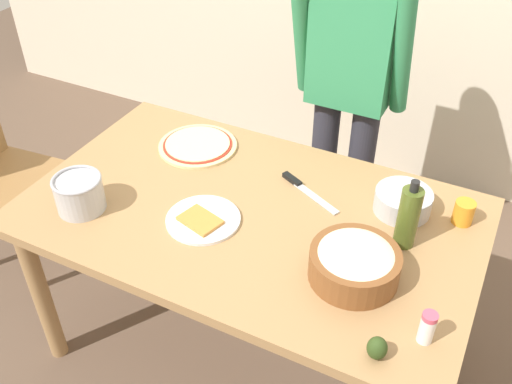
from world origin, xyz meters
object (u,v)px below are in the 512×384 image
Objects in this scene: popcorn_bowl at (355,262)px; olive_oil_bottle at (408,217)px; pizza_raw_on_board at (198,145)px; steel_pot at (79,193)px; person_cook at (350,82)px; chef_knife at (303,188)px; dining_table at (250,230)px; plate_with_slice at (203,220)px; mixing_bowl_steel at (403,202)px; avocado at (377,348)px; cup_orange at (464,212)px; salt_shaker at (427,327)px.

olive_oil_bottle is (0.10, 0.22, 0.05)m from popcorn_bowl.
pizza_raw_on_board is 1.85× the size of steel_pot.
chef_knife is at bearing -86.83° from person_cook.
dining_table is 5.71× the size of popcorn_bowl.
plate_with_slice is 0.70m from mixing_bowl_steel.
avocado is at bearing -80.51° from mixing_bowl_steel.
popcorn_bowl is at bearing -17.82° from dining_table.
pizza_raw_on_board is at bearing -179.42° from cup_orange.
dining_table is 8.00× the size of mixing_bowl_steel.
chef_knife is (-0.56, -0.08, -0.04)m from cup_orange.
chef_knife is at bearing -7.65° from pizza_raw_on_board.
cup_orange is (0.25, 0.42, -0.02)m from popcorn_bowl.
salt_shaker is at bearing -27.11° from pizza_raw_on_board.
steel_pot reaches higher than mixing_bowl_steel.
avocado is (0.11, -0.64, -0.01)m from mixing_bowl_steel.
plate_with_slice reaches higher than dining_table.
popcorn_bowl is (0.43, -0.14, 0.15)m from dining_table.
steel_pot reaches higher than cup_orange.
popcorn_bowl is at bearing -69.03° from person_cook.
cup_orange is 0.68m from avocado.
steel_pot is 1.23m from salt_shaker.
dining_table is at bearing 46.13° from plate_with_slice.
salt_shaker is (0.69, -0.28, 0.14)m from dining_table.
mixing_bowl_steel is at bearing -1.47° from pizza_raw_on_board.
pizza_raw_on_board is 3.78× the size of cup_orange.
olive_oil_bottle is at bearing 17.33° from steel_pot.
popcorn_bowl reaches higher than cup_orange.
avocado is (-0.10, -0.11, -0.02)m from salt_shaker.
person_cook is 5.96× the size of chef_knife.
salt_shaker is 0.15m from avocado.
olive_oil_bottle reaches higher than dining_table.
cup_orange is at bearing 22.19° from dining_table.
pizza_raw_on_board is 1.15× the size of popcorn_bowl.
pizza_raw_on_board is at bearing 152.89° from salt_shaker.
cup_orange is (0.80, 0.40, 0.03)m from plate_with_slice.
dining_table is 0.62m from steel_pot.
plate_with_slice is 1.02× the size of olive_oil_bottle.
chef_knife is (0.12, 0.20, 0.10)m from dining_table.
cup_orange is at bearing -38.94° from person_cook.
person_cook is 0.92m from plate_with_slice.
mixing_bowl_steel is at bearing 31.68° from plate_with_slice.
olive_oil_bottle is 0.48m from avocado.
dining_table is 15.09× the size of salt_shaker.
pizza_raw_on_board reaches higher than dining_table.
person_cook is 0.77m from cup_orange.
popcorn_bowl is 0.98m from steel_pot.
popcorn_bowl is 1.03× the size of chef_knife.
avocado is (0.15, -0.25, -0.03)m from popcorn_bowl.
popcorn_bowl is at bearing -26.64° from pizza_raw_on_board.
pizza_raw_on_board is 1.61× the size of mixing_bowl_steel.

